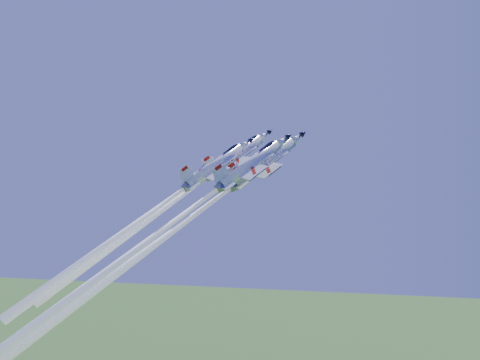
% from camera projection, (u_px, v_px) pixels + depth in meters
% --- Properties ---
extents(jet_lead, '(40.01, 32.26, 45.25)m').
position_uv_depth(jet_lead, '(170.00, 233.00, 90.09)').
color(jet_lead, white).
extents(jet_left, '(32.20, 25.81, 35.77)m').
position_uv_depth(jet_left, '(170.00, 204.00, 96.32)').
color(jet_left, white).
extents(jet_right, '(39.72, 32.15, 45.48)m').
position_uv_depth(jet_right, '(144.00, 244.00, 83.90)').
color(jet_right, white).
extents(jet_slot, '(30.85, 24.73, 34.27)m').
position_uv_depth(jet_slot, '(146.00, 216.00, 89.08)').
color(jet_slot, white).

